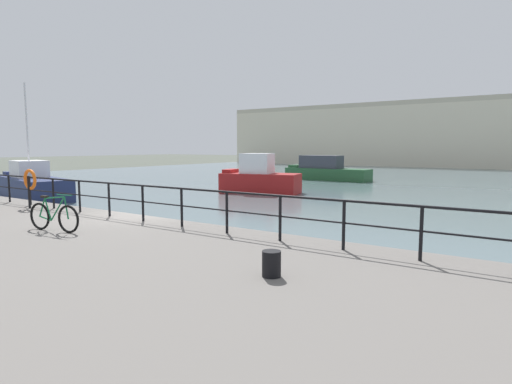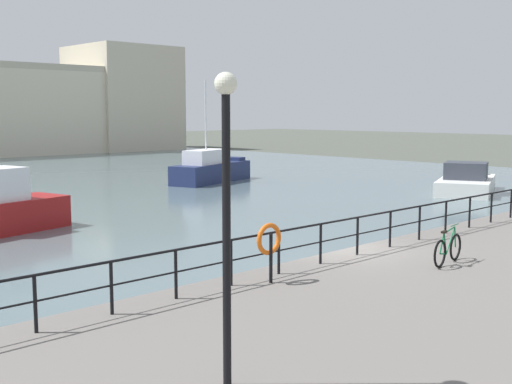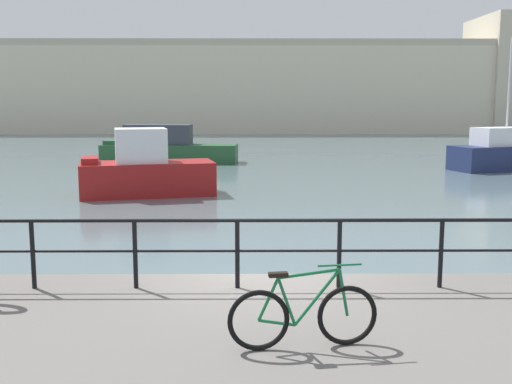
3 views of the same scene
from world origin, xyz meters
name	(u,v)px [view 2 (image 2 of 3)]	position (x,y,z in m)	size (l,w,h in m)	color
ground_plane	(345,277)	(0.00, 0.00, 0.00)	(240.00, 240.00, 0.00)	#4C5147
moored_cabin_cruiser	(466,182)	(21.04, 7.65, 0.65)	(7.43, 5.40, 1.84)	white
moored_green_narrowboat	(1,209)	(-4.33, 13.85, 0.96)	(5.44, 3.22, 2.60)	maroon
moored_red_daysailer	(211,169)	(13.80, 22.67, 0.90)	(7.53, 4.28, 6.89)	navy
quay_railing	(390,222)	(1.13, -0.75, 1.58)	(24.93, 0.07, 1.08)	black
parked_bicycle	(448,249)	(0.39, -3.05, 1.23)	(1.76, 0.32, 0.98)	black
life_ring_stand	(269,241)	(-4.27, -1.16, 1.82)	(0.75, 0.16, 1.40)	black
quay_lamp_post	(226,188)	(-8.78, -4.84, 3.72)	(0.32, 0.32, 4.47)	black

